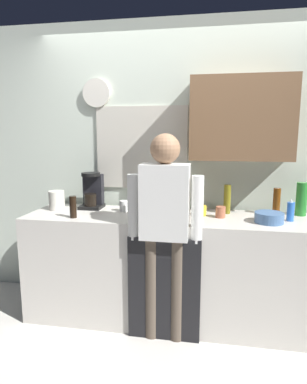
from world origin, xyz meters
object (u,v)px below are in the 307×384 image
at_px(storage_canister, 57,200).
at_px(bottle_clear_soda, 301,199).
at_px(bottle_dark_sauce, 73,207).
at_px(cup_terracotta_mug, 220,212).
at_px(cup_yellow_cup, 202,211).
at_px(mixing_bowl, 269,218).
at_px(bottle_amber_beer, 277,202).
at_px(coffee_maker, 92,192).
at_px(potted_plant, 172,206).
at_px(cup_white_mug, 124,206).
at_px(person_at_sink, 165,221).
at_px(bottle_green_wine, 148,199).
at_px(bottle_olive_oil, 227,199).
at_px(dish_soap, 291,211).
at_px(bottle_red_vinegar, 179,203).

bearing_deg(storage_canister, bottle_clear_soda, 4.00).
height_order(bottle_dark_sauce, cup_terracotta_mug, bottle_dark_sauce).
xyz_separation_m(cup_yellow_cup, mixing_bowl, (0.52, -0.14, -0.00)).
xyz_separation_m(bottle_amber_beer, storage_canister, (-1.92, -0.12, -0.03)).
distance_m(coffee_maker, cup_yellow_cup, 1.03).
bearing_deg(cup_yellow_cup, bottle_dark_sauce, -166.00).
height_order(potted_plant, storage_canister, potted_plant).
distance_m(cup_white_mug, person_at_sink, 0.58).
height_order(bottle_clear_soda, storage_canister, bottle_clear_soda).
xyz_separation_m(bottle_dark_sauce, bottle_amber_beer, (1.65, 0.38, 0.03)).
distance_m(bottle_green_wine, cup_white_mug, 0.32).
bearing_deg(bottle_green_wine, bottle_olive_oil, 21.40).
bearing_deg(mixing_bowl, bottle_green_wine, 179.98).
bearing_deg(dish_soap, person_at_sink, -162.33).
bearing_deg(person_at_sink, dish_soap, 20.70).
relative_size(bottle_clear_soda, dish_soap, 1.56).
height_order(bottle_amber_beer, cup_terracotta_mug, bottle_amber_beer).
bearing_deg(person_at_sink, bottle_amber_beer, 31.94).
relative_size(mixing_bowl, dish_soap, 1.22).
bearing_deg(coffee_maker, bottle_amber_beer, -0.22).
distance_m(mixing_bowl, potted_plant, 0.76).
height_order(cup_yellow_cup, storage_canister, storage_canister).
relative_size(bottle_amber_beer, storage_canister, 1.35).
distance_m(bottle_clear_soda, cup_yellow_cup, 0.84).
xyz_separation_m(bottle_olive_oil, bottle_red_vinegar, (-0.40, -0.18, -0.01)).
bearing_deg(bottle_olive_oil, bottle_amber_beer, 1.52).
bearing_deg(bottle_green_wine, bottle_amber_beer, 14.06).
distance_m(bottle_red_vinegar, dish_soap, 0.88).
height_order(bottle_clear_soda, cup_terracotta_mug, bottle_clear_soda).
height_order(bottle_dark_sauce, cup_white_mug, bottle_dark_sauce).
bearing_deg(cup_white_mug, potted_plant, -34.10).
height_order(bottle_amber_beer, person_at_sink, person_at_sink).
distance_m(coffee_maker, person_at_sink, 0.90).
bearing_deg(bottle_red_vinegar, storage_canister, 176.51).
relative_size(bottle_clear_soda, storage_canister, 1.65).
relative_size(bottle_olive_oil, mixing_bowl, 1.14).
height_order(mixing_bowl, storage_canister, storage_canister).
height_order(storage_canister, person_at_sink, person_at_sink).
height_order(cup_yellow_cup, cup_terracotta_mug, cup_terracotta_mug).
distance_m(bottle_amber_beer, mixing_bowl, 0.29).
relative_size(coffee_maker, bottle_red_vinegar, 1.50).
height_order(bottle_clear_soda, mixing_bowl, bottle_clear_soda).
distance_m(bottle_olive_oil, bottle_clear_soda, 0.61).
height_order(coffee_maker, cup_yellow_cup, coffee_maker).
xyz_separation_m(bottle_olive_oil, bottle_dark_sauce, (-1.25, -0.37, -0.03)).
bearing_deg(cup_terracotta_mug, person_at_sink, -142.58).
height_order(bottle_olive_oil, cup_white_mug, bottle_olive_oil).
xyz_separation_m(bottle_red_vinegar, dish_soap, (0.88, 0.01, -0.03)).
relative_size(cup_yellow_cup, cup_white_mug, 0.89).
bearing_deg(bottle_amber_beer, coffee_maker, 179.78).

